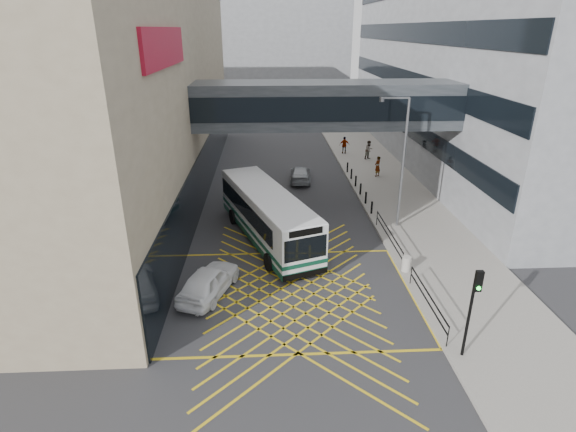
{
  "coord_description": "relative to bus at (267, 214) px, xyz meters",
  "views": [
    {
      "loc": [
        -1.16,
        -19.22,
        12.33
      ],
      "look_at": [
        0.0,
        4.0,
        2.6
      ],
      "focal_mm": 28.0,
      "sensor_mm": 36.0,
      "label": 1
    }
  ],
  "objects": [
    {
      "name": "skybridge",
      "position": [
        4.2,
        5.5,
        5.79
      ],
      "size": [
        20.0,
        4.1,
        3.0
      ],
      "color": "#34393F",
      "rests_on": "ground"
    },
    {
      "name": "kerb_railings",
      "position": [
        7.35,
        -4.72,
        -0.83
      ],
      "size": [
        0.05,
        12.54,
        1.0
      ],
      "color": "black",
      "rests_on": "pavement"
    },
    {
      "name": "pavement",
      "position": [
        10.2,
        8.5,
        -1.63
      ],
      "size": [
        6.0,
        54.0,
        0.16
      ],
      "primitive_type": "cube",
      "color": "gray",
      "rests_on": "ground"
    },
    {
      "name": "pedestrian_b",
      "position": [
        10.35,
        17.84,
        -0.62
      ],
      "size": [
        1.04,
        0.95,
        1.85
      ],
      "primitive_type": "imported",
      "rotation": [
        0.0,
        0.0,
        0.62
      ],
      "color": "gray",
      "rests_on": "pavement"
    },
    {
      "name": "pedestrian_c",
      "position": [
        8.25,
        20.1,
        -0.66
      ],
      "size": [
        1.05,
        0.52,
        1.77
      ],
      "primitive_type": "imported",
      "rotation": [
        0.0,
        0.0,
        3.13
      ],
      "color": "gray",
      "rests_on": "pavement"
    },
    {
      "name": "ground",
      "position": [
        1.2,
        -6.5,
        -1.71
      ],
      "size": [
        120.0,
        120.0,
        0.0
      ],
      "primitive_type": "plane",
      "color": "#333335"
    },
    {
      "name": "street_lamp",
      "position": [
        8.5,
        1.36,
        3.24
      ],
      "size": [
        1.9,
        0.3,
        8.39
      ],
      "rotation": [
        0.0,
        0.0,
        -0.02
      ],
      "color": "slate",
      "rests_on": "pavement"
    },
    {
      "name": "traffic_light",
      "position": [
        7.79,
        -11.63,
        1.05
      ],
      "size": [
        0.28,
        0.46,
        3.98
      ],
      "rotation": [
        0.0,
        0.0,
        -0.01
      ],
      "color": "black",
      "rests_on": "pavement"
    },
    {
      "name": "car_dark",
      "position": [
        0.66,
        2.03,
        -1.04
      ],
      "size": [
        2.96,
        4.54,
        1.32
      ],
      "primitive_type": "imported",
      "rotation": [
        0.0,
        0.0,
        3.48
      ],
      "color": "black",
      "rests_on": "ground"
    },
    {
      "name": "building_whsmith",
      "position": [
        -16.78,
        9.5,
        6.29
      ],
      "size": [
        24.17,
        42.0,
        16.0
      ],
      "color": "gray",
      "rests_on": "ground"
    },
    {
      "name": "building_right",
      "position": [
        25.19,
        17.5,
        8.29
      ],
      "size": [
        24.09,
        44.0,
        20.0
      ],
      "color": "gray",
      "rests_on": "ground"
    },
    {
      "name": "car_white",
      "position": [
        -2.93,
        -6.24,
        -0.95
      ],
      "size": [
        3.46,
        5.13,
        1.51
      ],
      "primitive_type": "imported",
      "rotation": [
        0.0,
        0.0,
        2.79
      ],
      "color": "white",
      "rests_on": "ground"
    },
    {
      "name": "bollards",
      "position": [
        7.45,
        8.5,
        -1.1
      ],
      "size": [
        0.14,
        10.14,
        0.9
      ],
      "color": "black",
      "rests_on": "pavement"
    },
    {
      "name": "box_junction",
      "position": [
        1.2,
        -6.5,
        -1.7
      ],
      "size": [
        12.0,
        9.0,
        0.01
      ],
      "color": "gold",
      "rests_on": "ground"
    },
    {
      "name": "litter_bin",
      "position": [
        7.51,
        -4.68,
        -1.13
      ],
      "size": [
        0.48,
        0.48,
        0.84
      ],
      "primitive_type": "cylinder",
      "color": "#ADA89E",
      "rests_on": "pavement"
    },
    {
      "name": "car_silver",
      "position": [
        2.99,
        11.62,
        -1.03
      ],
      "size": [
        2.18,
        4.46,
        1.34
      ],
      "primitive_type": "imported",
      "rotation": [
        0.0,
        0.0,
        3.06
      ],
      "color": "#9BA0A4",
      "rests_on": "ground"
    },
    {
      "name": "building_far",
      "position": [
        -0.8,
        53.5,
        7.29
      ],
      "size": [
        28.0,
        16.0,
        18.0
      ],
      "primitive_type": "cube",
      "color": "gray",
      "rests_on": "ground"
    },
    {
      "name": "bus",
      "position": [
        0.0,
        0.0,
        0.0
      ],
      "size": [
        6.31,
        11.55,
        3.18
      ],
      "rotation": [
        0.0,
        0.0,
        0.35
      ],
      "color": "white",
      "rests_on": "ground"
    },
    {
      "name": "pedestrian_a",
      "position": [
        9.88,
        12.15,
        -0.65
      ],
      "size": [
        0.88,
        0.85,
        1.8
      ],
      "primitive_type": "imported",
      "rotation": [
        0.0,
        0.0,
        3.83
      ],
      "color": "gray",
      "rests_on": "pavement"
    }
  ]
}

